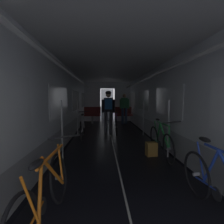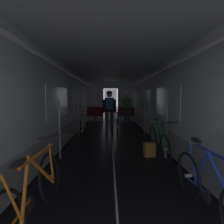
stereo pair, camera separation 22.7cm
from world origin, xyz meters
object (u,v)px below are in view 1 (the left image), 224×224
(bicycle_green, at_px, (161,141))
(bicycle_silver, at_px, (83,127))
(bench_seat_far_right, at_px, (124,113))
(person_standing_near_bench, at_px, (124,107))
(bicycle_purple_in_aisle, at_px, (116,124))
(backpack_on_floor, at_px, (151,149))
(bench_seat_far_left, at_px, (92,114))
(bicycle_orange, at_px, (46,195))
(bicycle_blue, at_px, (220,189))
(person_cyclist_aisle, at_px, (108,108))

(bicycle_green, bearing_deg, bicycle_silver, 134.60)
(bench_seat_far_right, relative_size, person_standing_near_bench, 0.58)
(bicycle_purple_in_aisle, xyz_separation_m, backpack_on_floor, (0.66, -2.90, -0.21))
(bench_seat_far_left, bearing_deg, backpack_on_floor, -72.84)
(bicycle_green, bearing_deg, backpack_on_floor, 169.82)
(bicycle_silver, distance_m, bicycle_green, 3.10)
(bicycle_orange, distance_m, bicycle_purple_in_aisle, 5.41)
(bicycle_blue, height_order, person_cyclist_aisle, person_cyclist_aisle)
(bench_seat_far_right, bearing_deg, bicycle_orange, -102.69)
(bench_seat_far_left, distance_m, person_cyclist_aisle, 3.34)
(bicycle_blue, xyz_separation_m, backpack_on_floor, (-0.15, 2.36, -0.21))
(bench_seat_far_left, xyz_separation_m, person_standing_near_bench, (1.80, -0.38, 0.41))
(bicycle_green, bearing_deg, bicycle_orange, -131.55)
(person_cyclist_aisle, xyz_separation_m, backpack_on_floor, (0.99, -2.63, -0.90))
(bench_seat_far_right, relative_size, bicycle_orange, 0.58)
(bicycle_orange, xyz_separation_m, bicycle_green, (2.07, 2.34, 0.00))
(bench_seat_far_left, height_order, bench_seat_far_right, same)
(bench_seat_far_left, relative_size, person_standing_near_bench, 0.58)
(bench_seat_far_right, distance_m, person_standing_near_bench, 0.55)
(backpack_on_floor, bearing_deg, bicycle_purple_in_aisle, 102.78)
(bicycle_blue, bearing_deg, backpack_on_floor, 93.67)
(bicycle_silver, xyz_separation_m, bicycle_orange, (0.10, -4.54, -0.00))
(bicycle_purple_in_aisle, relative_size, person_standing_near_bench, 1.00)
(bench_seat_far_right, xyz_separation_m, backpack_on_floor, (0.00, -5.84, -0.40))
(bench_seat_far_right, bearing_deg, bicycle_green, -87.82)
(bench_seat_far_right, distance_m, bicycle_purple_in_aisle, 3.02)
(bicycle_blue, height_order, bicycle_purple_in_aisle, bicycle_blue)
(bicycle_green, xyz_separation_m, bicycle_purple_in_aisle, (-0.88, 2.94, 0.00))
(bench_seat_far_right, height_order, person_standing_near_bench, person_standing_near_bench)
(bench_seat_far_right, distance_m, person_cyclist_aisle, 3.39)
(bench_seat_far_right, distance_m, bicycle_blue, 8.20)
(bicycle_orange, height_order, bicycle_green, bicycle_orange)
(bicycle_silver, height_order, person_cyclist_aisle, person_cyclist_aisle)
(person_standing_near_bench, bearing_deg, bicycle_orange, -103.29)
(bicycle_orange, xyz_separation_m, backpack_on_floor, (1.85, 2.38, -0.21))
(bench_seat_far_left, height_order, bicycle_orange, bicycle_orange)
(bicycle_blue, relative_size, bicycle_purple_in_aisle, 1.00)
(bicycle_silver, bearing_deg, person_cyclist_aisle, 25.94)
(bench_seat_far_right, bearing_deg, bicycle_blue, -88.92)
(person_standing_near_bench, bearing_deg, person_cyclist_aisle, -109.27)
(bicycle_orange, height_order, person_standing_near_bench, person_standing_near_bench)
(bench_seat_far_left, bearing_deg, bicycle_orange, -90.35)
(bicycle_orange, bearing_deg, bicycle_purple_in_aisle, 77.25)
(bicycle_purple_in_aisle, bearing_deg, bicycle_blue, -81.26)
(bench_seat_far_right, relative_size, bicycle_purple_in_aisle, 0.58)
(bench_seat_far_right, xyz_separation_m, bicycle_blue, (0.15, -8.20, -0.18))
(bench_seat_far_right, distance_m, bicycle_orange, 8.42)
(bench_seat_far_left, distance_m, backpack_on_floor, 6.12)
(bench_seat_far_left, distance_m, person_standing_near_bench, 1.89)
(bicycle_green, relative_size, person_standing_near_bench, 1.00)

